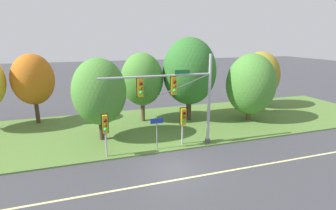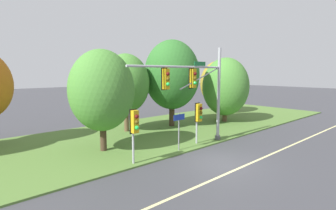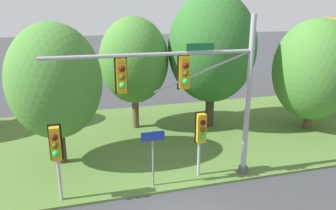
% 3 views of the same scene
% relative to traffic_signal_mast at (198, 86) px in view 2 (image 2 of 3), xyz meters
% --- Properties ---
extents(ground_plane, '(160.00, 160.00, 0.00)m').
position_rel_traffic_signal_mast_xyz_m(ground_plane, '(-1.41, -3.01, -4.14)').
color(ground_plane, '#3D3D42').
extents(lane_stripe, '(36.00, 0.16, 0.01)m').
position_rel_traffic_signal_mast_xyz_m(lane_stripe, '(-1.41, -4.21, -4.14)').
color(lane_stripe, beige).
rests_on(lane_stripe, ground).
extents(grass_verge, '(48.00, 11.50, 0.10)m').
position_rel_traffic_signal_mast_xyz_m(grass_verge, '(-1.41, 5.24, -4.09)').
color(grass_verge, '#517533').
rests_on(grass_verge, ground).
extents(traffic_signal_mast, '(8.08, 0.49, 6.70)m').
position_rel_traffic_signal_mast_xyz_m(traffic_signal_mast, '(0.00, 0.00, 0.00)').
color(traffic_signal_mast, '#9EA0A5').
rests_on(traffic_signal_mast, grass_verge).
extents(pedestrian_signal_near_kerb, '(0.46, 0.55, 3.03)m').
position_rel_traffic_signal_mast_xyz_m(pedestrian_signal_near_kerb, '(-5.31, -0.21, -1.86)').
color(pedestrian_signal_near_kerb, '#9EA0A5').
rests_on(pedestrian_signal_near_kerb, grass_verge).
extents(pedestrian_signal_further_along, '(0.46, 0.55, 2.88)m').
position_rel_traffic_signal_mast_xyz_m(pedestrian_signal_further_along, '(0.31, 0.19, -1.99)').
color(pedestrian_signal_further_along, '#9EA0A5').
rests_on(pedestrian_signal_further_along, grass_verge).
extents(route_sign_post, '(0.94, 0.08, 2.38)m').
position_rel_traffic_signal_mast_xyz_m(route_sign_post, '(-1.76, 0.02, -2.46)').
color(route_sign_post, slate).
rests_on(route_sign_post, grass_verge).
extents(tree_behind_signpost, '(4.07, 4.07, 6.39)m').
position_rel_traffic_signal_mast_xyz_m(tree_behind_signpost, '(-5.36, 3.23, -0.21)').
color(tree_behind_signpost, '#423021').
rests_on(tree_behind_signpost, grass_verge).
extents(tree_mid_verge, '(3.93, 3.93, 6.49)m').
position_rel_traffic_signal_mast_xyz_m(tree_mid_verge, '(-1.22, 6.89, -0.02)').
color(tree_mid_verge, brown).
rests_on(tree_mid_verge, grass_verge).
extents(tree_tall_centre, '(5.04, 5.04, 7.87)m').
position_rel_traffic_signal_mast_xyz_m(tree_tall_centre, '(3.14, 5.95, 0.66)').
color(tree_tall_centre, '#423021').
rests_on(tree_tall_centre, grass_verge).
extents(tree_right_far, '(4.62, 4.62, 6.40)m').
position_rel_traffic_signal_mast_xyz_m(tree_right_far, '(8.62, 3.97, -0.54)').
color(tree_right_far, brown).
rests_on(tree_right_far, grass_verge).
extents(tree_furthest_back, '(4.31, 4.31, 6.31)m').
position_rel_traffic_signal_mast_xyz_m(tree_furthest_back, '(12.70, 7.99, -0.44)').
color(tree_furthest_back, '#423021').
rests_on(tree_furthest_back, grass_verge).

